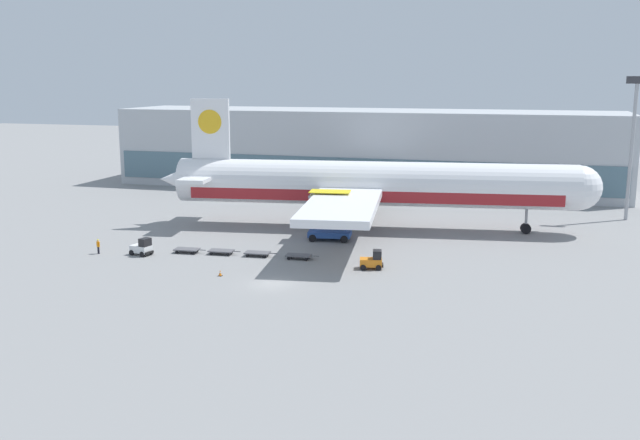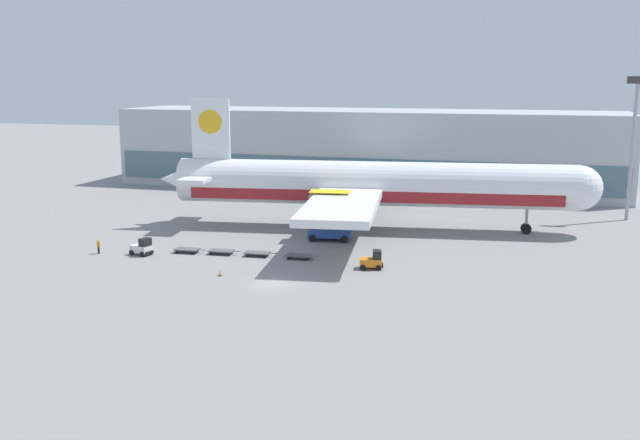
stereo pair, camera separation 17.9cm
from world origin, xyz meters
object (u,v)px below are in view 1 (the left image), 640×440
object	(u,v)px
baggage_tug_foreground	(142,247)
traffic_cone_near	(220,273)
baggage_dolly_second	(221,251)
baggage_dolly_lead	(187,249)
light_mast	(633,137)
airplane_main	(367,185)
ground_crew_near	(98,245)
baggage_tug_mid	(373,261)
baggage_dolly_trail	(299,256)
baggage_dolly_third	(258,253)
scissor_lift_loader	(330,222)

from	to	relation	value
baggage_tug_foreground	traffic_cone_near	distance (m)	13.26
baggage_dolly_second	traffic_cone_near	size ratio (longest dim) A/B	6.00
baggage_dolly_lead	light_mast	bearing A→B (deg)	30.21
airplane_main	ground_crew_near	xyz separation A→B (m)	(-26.29, -22.07, -4.85)
baggage_tug_mid	baggage_dolly_second	size ratio (longest dim) A/B	0.72
baggage_tug_mid	baggage_dolly_trail	size ratio (longest dim) A/B	0.72
airplane_main	baggage_dolly_lead	size ratio (longest dim) A/B	15.43
baggage_tug_mid	baggage_dolly_trail	xyz separation A→B (m)	(-8.72, 1.72, -0.49)
airplane_main	baggage_dolly_third	distance (m)	20.65
baggage_dolly_lead	baggage_dolly_second	size ratio (longest dim) A/B	1.00
light_mast	baggage_dolly_trail	distance (m)	51.94
baggage_dolly_third	baggage_dolly_lead	bearing A→B (deg)	-179.18
light_mast	baggage_tug_foreground	xyz separation A→B (m)	(-55.00, -37.46, -10.86)
light_mast	airplane_main	size ratio (longest dim) A/B	0.34
light_mast	baggage_tug_mid	distance (m)	47.23
baggage_dolly_second	baggage_dolly_trail	bearing A→B (deg)	-1.59
baggage_tug_mid	baggage_dolly_second	distance (m)	17.88
baggage_dolly_lead	ground_crew_near	size ratio (longest dim) A/B	2.21
ground_crew_near	traffic_cone_near	bearing A→B (deg)	13.41
baggage_tug_mid	baggage_tug_foreground	bearing A→B (deg)	171.19
airplane_main	baggage_dolly_trail	bearing A→B (deg)	-109.60
baggage_dolly_third	ground_crew_near	size ratio (longest dim) A/B	2.21
baggage_tug_foreground	baggage_dolly_trail	bearing A→B (deg)	24.12
scissor_lift_loader	ground_crew_near	world-z (taller)	scissor_lift_loader
airplane_main	scissor_lift_loader	bearing A→B (deg)	-118.79
baggage_dolly_second	airplane_main	bearing A→B (deg)	50.74
scissor_lift_loader	baggage_dolly_second	bearing A→B (deg)	-140.85
baggage_dolly_lead	baggage_tug_mid	bearing A→B (deg)	-6.54
light_mast	baggage_dolly_trail	size ratio (longest dim) A/B	5.31
scissor_lift_loader	baggage_tug_foreground	xyz separation A→B (m)	(-18.28, -13.49, -1.40)
scissor_lift_loader	baggage_dolly_third	world-z (taller)	scissor_lift_loader
baggage_dolly_lead	baggage_dolly_second	distance (m)	4.10
baggage_tug_foreground	baggage_tug_mid	xyz separation A→B (m)	(26.28, 1.59, 0.00)
airplane_main	traffic_cone_near	distance (m)	28.73
scissor_lift_loader	traffic_cone_near	distance (m)	20.09
baggage_tug_foreground	light_mast	bearing A→B (deg)	47.73
baggage_tug_mid	traffic_cone_near	xyz separation A→B (m)	(-14.22, -7.09, -0.57)
traffic_cone_near	ground_crew_near	bearing A→B (deg)	164.96
baggage_dolly_second	traffic_cone_near	world-z (taller)	traffic_cone_near
airplane_main	baggage_dolly_lead	distance (m)	25.80
baggage_tug_foreground	baggage_dolly_third	bearing A→B (deg)	27.32
scissor_lift_loader	baggage_dolly_lead	distance (m)	17.91
traffic_cone_near	baggage_dolly_trail	bearing A→B (deg)	58.00
baggage_tug_foreground	baggage_dolly_lead	distance (m)	4.99
light_mast	airplane_main	distance (m)	38.01
baggage_tug_mid	baggage_dolly_trail	distance (m)	8.90
baggage_tug_foreground	baggage_dolly_second	bearing A→B (deg)	32.01
scissor_lift_loader	ground_crew_near	size ratio (longest dim) A/B	3.59
baggage_dolly_third	traffic_cone_near	distance (m)	8.67
scissor_lift_loader	baggage_tug_foreground	distance (m)	22.76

